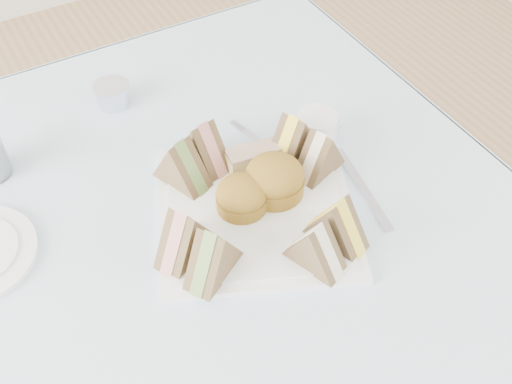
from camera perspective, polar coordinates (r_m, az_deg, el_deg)
table at (r=1.28m, az=-4.58°, el=-13.94°), size 0.90×0.90×0.74m
tablecloth at (r=0.97m, az=-5.87°, el=-3.25°), size 1.02×1.02×0.01m
serving_plate at (r=0.98m, az=-0.00°, el=-1.75°), size 0.39×0.39×0.01m
sandwich_fl_a at (r=0.89m, az=-6.42°, el=-3.65°), size 0.11×0.08×0.09m
sandwich_fl_b at (r=0.87m, az=-3.88°, el=-5.39°), size 0.10×0.09×0.08m
sandwich_fr_a at (r=0.91m, az=7.26°, el=-2.57°), size 0.07×0.10×0.08m
sandwich_fr_b at (r=0.88m, az=5.35°, el=-4.68°), size 0.07×0.10×0.08m
sandwich_bl_a at (r=0.99m, az=-6.68°, el=2.66°), size 0.07×0.10×0.08m
sandwich_bl_b at (r=1.02m, az=-4.65°, el=4.28°), size 0.06×0.10×0.08m
sandwich_br_a at (r=1.01m, az=5.70°, el=3.52°), size 0.10×0.07×0.08m
sandwich_br_b at (r=1.03m, az=3.29°, el=4.90°), size 0.11×0.08×0.09m
scone_left at (r=0.96m, az=-1.29°, el=-0.34°), size 0.11×0.11×0.05m
scone_right at (r=0.98m, az=1.64°, el=1.21°), size 0.09×0.09×0.06m
pastry_slice at (r=1.02m, az=-0.25°, el=2.98°), size 0.09×0.04×0.04m
tea_strainer at (r=1.19m, az=-12.61°, el=8.37°), size 0.09×0.09×0.04m
knife at (r=1.03m, az=9.45°, el=0.34°), size 0.05×0.19×0.00m
fork at (r=1.07m, az=1.81°, el=3.40°), size 0.05×0.15×0.00m
creamer_jug at (r=1.08m, az=5.41°, el=5.57°), size 0.08×0.08×0.06m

